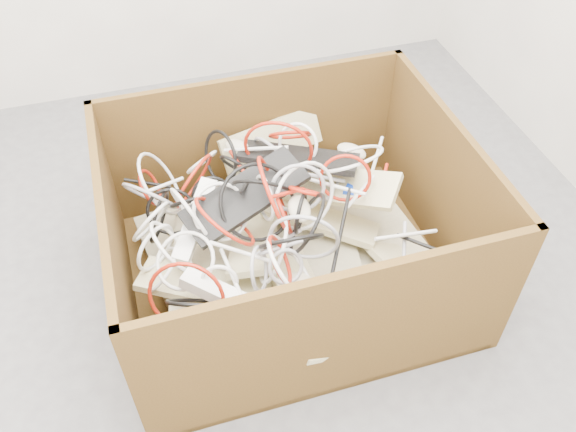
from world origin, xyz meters
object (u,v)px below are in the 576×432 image
object	(u,v)px
cardboard_box	(285,252)
power_strip_left	(195,220)
power_strip_right	(226,297)
vga_plug	(351,191)

from	to	relation	value
cardboard_box	power_strip_left	size ratio (longest dim) A/B	3.89
cardboard_box	power_strip_right	xyz separation A→B (m)	(-0.26, -0.27, 0.19)
power_strip_right	vga_plug	bearing A→B (deg)	71.02
power_strip_right	vga_plug	size ratio (longest dim) A/B	6.15
cardboard_box	vga_plug	size ratio (longest dim) A/B	25.32
power_strip_left	power_strip_right	size ratio (longest dim) A/B	1.06
power_strip_left	vga_plug	distance (m)	0.52
power_strip_left	vga_plug	bearing A→B (deg)	-58.18
cardboard_box	vga_plug	distance (m)	0.31
cardboard_box	vga_plug	xyz separation A→B (m)	(0.24, 0.02, 0.20)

